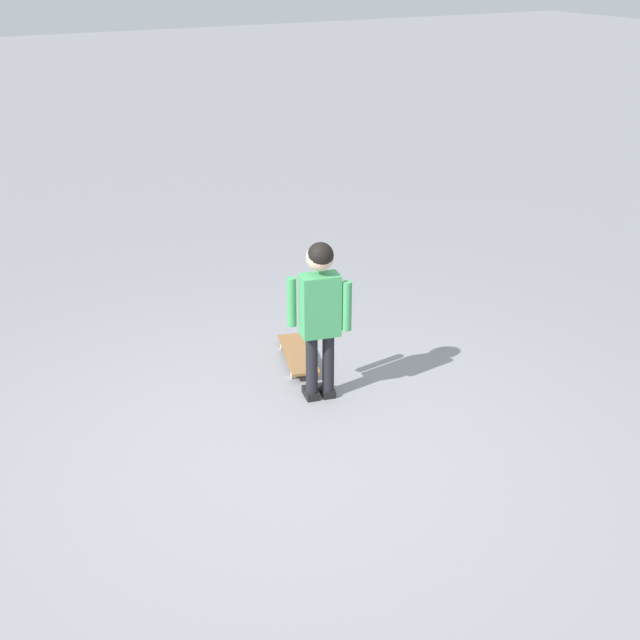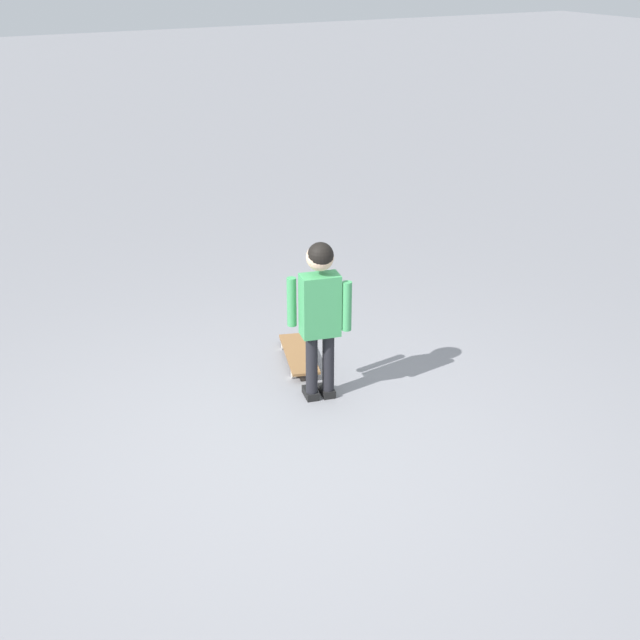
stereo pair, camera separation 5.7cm
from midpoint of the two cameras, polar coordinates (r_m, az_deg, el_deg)
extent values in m
plane|color=gray|center=(4.91, -1.68, -9.33)|extent=(50.00, 50.00, 0.00)
cylinder|color=black|center=(5.40, -0.26, -3.07)|extent=(0.08, 0.08, 0.42)
cube|color=black|center=(5.52, -0.34, -4.92)|extent=(0.11, 0.16, 0.05)
cylinder|color=black|center=(5.42, 0.86, -2.92)|extent=(0.08, 0.08, 0.42)
cube|color=black|center=(5.55, 0.76, -4.77)|extent=(0.11, 0.16, 0.05)
cube|color=#3F9959|center=(5.24, 0.31, 1.00)|extent=(0.26, 0.19, 0.40)
cylinder|color=#3F9959|center=(5.29, -1.61, 1.22)|extent=(0.06, 0.06, 0.32)
cylinder|color=#3F9959|center=(5.23, 2.13, 0.94)|extent=(0.06, 0.06, 0.32)
sphere|color=beige|center=(5.12, 0.32, 4.24)|extent=(0.17, 0.17, 0.17)
sphere|color=black|center=(5.11, 0.35, 4.36)|extent=(0.16, 0.16, 0.16)
cube|color=olive|center=(5.94, -1.15, -2.27)|extent=(0.37, 0.67, 0.02)
cube|color=#B7B7BC|center=(6.15, -1.50, -1.48)|extent=(0.11, 0.06, 0.02)
cube|color=#B7B7BC|center=(5.75, -0.77, -3.37)|extent=(0.11, 0.06, 0.02)
cylinder|color=beige|center=(6.15, -2.19, -1.73)|extent=(0.05, 0.06, 0.06)
cylinder|color=beige|center=(6.17, -0.81, -1.62)|extent=(0.05, 0.06, 0.06)
cylinder|color=beige|center=(5.75, -1.50, -3.64)|extent=(0.05, 0.06, 0.06)
cylinder|color=beige|center=(5.77, -0.03, -3.51)|extent=(0.05, 0.06, 0.06)
camera|label=1|loc=(0.03, -89.69, 0.14)|focal=47.65mm
camera|label=2|loc=(0.03, 90.31, -0.14)|focal=47.65mm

